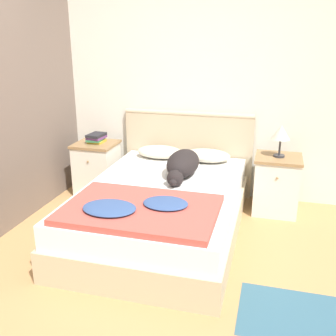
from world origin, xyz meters
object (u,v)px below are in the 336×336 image
pillow_left (160,152)px  pillow_right (207,155)px  nightstand_right (276,184)px  book_stack (96,138)px  nightstand_left (97,168)px  table_lamp (281,134)px  bed (162,210)px  dog (183,164)px

pillow_left → pillow_right: same height
nightstand_right → book_stack: book_stack is taller
nightstand_left → table_lamp: (2.01, -0.00, 0.53)m
bed → nightstand_left: 1.26m
nightstand_left → dog: (1.12, -0.45, 0.28)m
pillow_left → book_stack: 0.75m
nightstand_right → table_lamp: bearing=-90.0°
dog → bed: bearing=-110.7°
book_stack → bed: bearing=-38.2°
bed → pillow_right: 0.91m
nightstand_left → pillow_left: bearing=4.5°
bed → book_stack: size_ratio=8.53×
nightstand_right → dog: 1.03m
nightstand_left → table_lamp: table_lamp is taller
nightstand_right → pillow_left: size_ratio=1.19×
pillow_right → table_lamp: 0.80m
table_lamp → nightstand_left: bearing=180.0°
nightstand_right → bed: bearing=-142.7°
pillow_left → dog: bearing=-53.3°
dog → table_lamp: size_ratio=2.42×
nightstand_left → dog: dog is taller
table_lamp → nightstand_right: bearing=90.0°
nightstand_right → pillow_right: bearing=175.5°
nightstand_right → book_stack: 2.03m
nightstand_left → table_lamp: size_ratio=1.86×
pillow_right → book_stack: (-1.26, -0.03, 0.12)m
dog → book_stack: dog is taller
dog → table_lamp: bearing=27.0°
dog → book_stack: size_ratio=3.21×
bed → dog: dog is taller
book_stack → dog: bearing=-23.1°
bed → pillow_left: (-0.26, 0.82, 0.30)m
bed → nightstand_left: size_ratio=3.45×
table_lamp → dog: bearing=-153.0°
table_lamp → pillow_left: bearing=177.3°
pillow_left → book_stack: book_stack is taller
nightstand_right → table_lamp: table_lamp is taller
nightstand_right → book_stack: size_ratio=2.47×
nightstand_left → nightstand_right: bearing=0.0°
nightstand_right → dog: (-0.89, -0.45, 0.28)m
pillow_right → pillow_left: bearing=180.0°
pillow_right → book_stack: book_stack is taller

